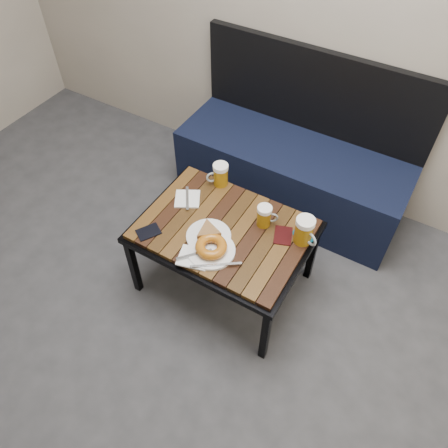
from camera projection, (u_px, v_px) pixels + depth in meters
The scene contains 13 objects.
ground at pixel (76, 414), 2.01m from camera, with size 4.00×4.00×0.00m, color #2D2D30.
bench at pixel (292, 168), 2.72m from camera, with size 1.40×0.50×0.95m.
cafe_table at pixel (224, 234), 2.17m from camera, with size 0.84×0.62×0.47m.
beer_mug_left at pixel (220, 175), 2.29m from camera, with size 0.12×0.11×0.13m.
beer_mug_centre at pixel (265, 216), 2.11m from camera, with size 0.11×0.09×0.12m.
beer_mug_right at pixel (304, 231), 2.03m from camera, with size 0.14×0.12×0.15m.
plate_pie at pixel (209, 234), 2.08m from camera, with size 0.22×0.22×0.06m.
plate_bagel at pixel (211, 248), 2.02m from camera, with size 0.28×0.25×0.06m.
napkin_left at pixel (187, 199), 2.26m from camera, with size 0.17×0.17×0.01m.
napkin_right at pixel (194, 258), 2.01m from camera, with size 0.17×0.15×0.01m.
passport_navy at pixel (149, 232), 2.11m from camera, with size 0.08×0.11×0.01m, color black.
passport_burgundy at pixel (283, 235), 2.10m from camera, with size 0.08×0.12×0.01m, color black.
knit_pouch at pixel (303, 236), 2.07m from camera, with size 0.11×0.07×0.05m, color navy.
Camera 1 is at (0.92, -0.22, 2.09)m, focal length 35.00 mm.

